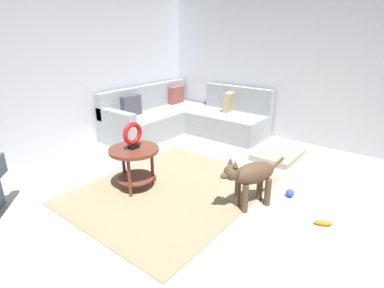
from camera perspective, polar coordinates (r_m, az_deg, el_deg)
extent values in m
cube|color=#B7B2A8|center=(3.35, 3.44, -14.11)|extent=(6.00, 6.00, 0.10)
cube|color=silver|center=(5.05, -25.49, 12.93)|extent=(6.00, 0.12, 2.70)
cube|color=silver|center=(5.47, 22.21, 13.82)|extent=(0.12, 6.00, 2.70)
cube|color=tan|center=(3.79, -4.04, -8.68)|extent=(2.30, 1.90, 0.01)
cube|color=#9EA3A8|center=(5.86, -6.20, 4.16)|extent=(2.20, 0.85, 0.42)
cube|color=#9EA3A8|center=(6.00, -8.83, 8.76)|extent=(2.20, 0.14, 0.46)
cube|color=#9EA3A8|center=(5.71, 6.75, 3.70)|extent=(0.85, 1.40, 0.42)
cube|color=#9EA3A8|center=(5.90, 8.76, 8.56)|extent=(0.14, 1.40, 0.46)
cube|color=#9EA3A8|center=(5.13, -14.29, 4.96)|extent=(0.16, 0.85, 0.22)
cube|color=#994C47|center=(6.44, -2.98, 9.22)|extent=(0.38, 0.16, 0.39)
cube|color=#4C4C56|center=(5.58, -11.47, 7.07)|extent=(0.39, 0.16, 0.38)
cube|color=tan|center=(5.84, 7.13, 7.90)|extent=(0.40, 0.23, 0.39)
cylinder|color=brown|center=(3.67, -10.99, -1.11)|extent=(0.60, 0.60, 0.04)
cylinder|color=brown|center=(3.82, -10.62, -6.27)|extent=(0.45, 0.45, 0.02)
cylinder|color=brown|center=(3.93, -12.82, -4.04)|extent=(0.04, 0.04, 0.50)
cylinder|color=brown|center=(3.60, -11.79, -6.36)|extent=(0.04, 0.04, 0.50)
cylinder|color=brown|center=(3.82, -7.54, -4.44)|extent=(0.04, 0.04, 0.50)
cube|color=black|center=(3.66, -11.04, -0.45)|extent=(0.12, 0.08, 0.05)
torus|color=red|center=(3.60, -11.21, 1.97)|extent=(0.28, 0.06, 0.28)
cube|color=#B2A38E|center=(4.91, 16.01, -1.90)|extent=(0.80, 0.60, 0.09)
cylinder|color=brown|center=(3.34, 10.04, -10.21)|extent=(0.07, 0.07, 0.32)
cylinder|color=brown|center=(3.44, 8.64, -9.19)|extent=(0.07, 0.07, 0.32)
cylinder|color=brown|center=(3.52, 14.18, -8.88)|extent=(0.07, 0.07, 0.32)
cylinder|color=brown|center=(3.61, 12.73, -7.95)|extent=(0.07, 0.07, 0.32)
ellipsoid|color=brown|center=(3.36, 11.73, -5.42)|extent=(0.56, 0.42, 0.24)
sphere|color=brown|center=(3.17, 7.53, -5.39)|extent=(0.17, 0.17, 0.17)
ellipsoid|color=brown|center=(3.14, 6.35, -6.01)|extent=(0.14, 0.11, 0.07)
cone|color=brown|center=(3.09, 8.25, -3.76)|extent=(0.06, 0.06, 0.07)
cone|color=brown|center=(3.16, 7.32, -3.16)|extent=(0.06, 0.06, 0.07)
cylinder|color=brown|center=(3.53, 15.74, -3.74)|extent=(0.20, 0.12, 0.16)
sphere|color=blue|center=(3.81, 18.11, -8.87)|extent=(0.10, 0.10, 0.10)
ellipsoid|color=orange|center=(3.42, 23.64, -13.56)|extent=(0.13, 0.19, 0.06)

